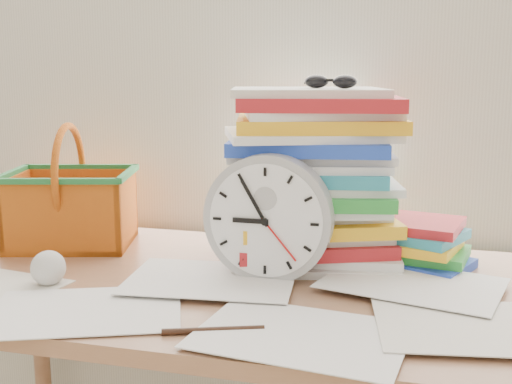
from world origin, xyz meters
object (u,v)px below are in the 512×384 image
(desk, at_px, (230,315))
(clock, at_px, (269,218))
(basket, at_px, (70,186))
(paper_stack, at_px, (312,176))
(book_stack, at_px, (416,243))

(desk, relative_size, clock, 5.51)
(clock, bearing_deg, basket, 165.16)
(paper_stack, bearing_deg, desk, -127.29)
(clock, height_order, basket, basket)
(book_stack, bearing_deg, desk, -152.08)
(desk, bearing_deg, basket, 160.80)
(paper_stack, distance_m, book_stack, 0.26)
(desk, distance_m, book_stack, 0.42)
(clock, bearing_deg, paper_stack, 69.64)
(desk, height_order, basket, basket)
(desk, relative_size, book_stack, 5.83)
(paper_stack, height_order, basket, paper_stack)
(desk, bearing_deg, clock, 12.85)
(book_stack, relative_size, basket, 0.84)
(paper_stack, relative_size, basket, 1.31)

